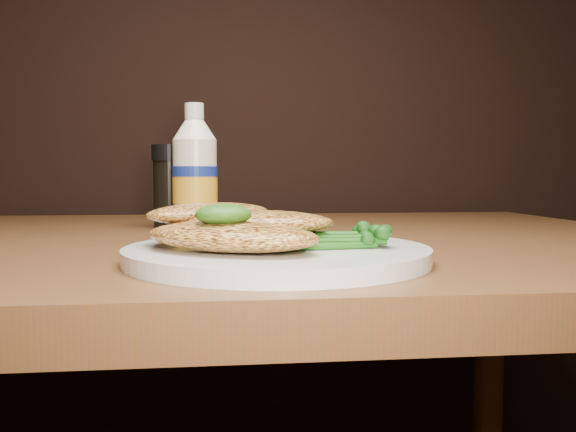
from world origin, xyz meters
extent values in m
cylinder|color=white|center=(0.07, 0.81, 0.76)|extent=(0.27, 0.27, 0.01)
ellipsoid|color=gold|center=(0.03, 0.78, 0.78)|extent=(0.18, 0.15, 0.02)
ellipsoid|color=gold|center=(0.05, 0.82, 0.78)|extent=(0.16, 0.09, 0.02)
ellipsoid|color=gold|center=(0.01, 0.85, 0.79)|extent=(0.14, 0.13, 0.02)
ellipsoid|color=#103508|center=(0.02, 0.78, 0.79)|extent=(0.05, 0.05, 0.02)
camera|label=1|loc=(0.02, 0.28, 0.83)|focal=38.02mm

